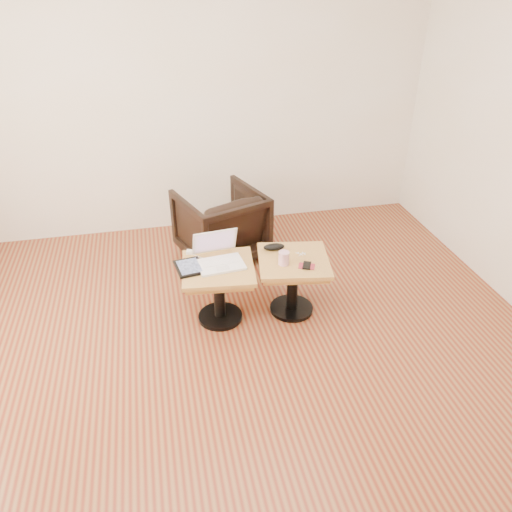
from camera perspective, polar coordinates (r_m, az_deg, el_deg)
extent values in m
cube|color=maroon|center=(3.38, -1.90, -13.45)|extent=(4.50, 4.50, 0.01)
cube|color=beige|center=(4.76, -7.56, 18.40)|extent=(4.50, 0.02, 2.70)
cylinder|color=black|center=(3.84, -4.10, -6.88)|extent=(0.33, 0.33, 0.03)
cylinder|color=black|center=(3.71, -4.22, -4.25)|extent=(0.08, 0.08, 0.40)
cube|color=#A96B39|center=(3.61, -4.33, -1.87)|extent=(0.52, 0.52, 0.04)
cube|color=olive|center=(3.59, -4.35, -1.40)|extent=(0.56, 0.56, 0.03)
cylinder|color=black|center=(3.92, 4.06, -5.97)|extent=(0.33, 0.33, 0.03)
cylinder|color=black|center=(3.80, 4.18, -3.36)|extent=(0.08, 0.08, 0.40)
cube|color=#A96B39|center=(3.70, 4.29, -1.01)|extent=(0.54, 0.54, 0.04)
cube|color=olive|center=(3.68, 4.31, -0.55)|extent=(0.59, 0.59, 0.03)
cube|color=white|center=(3.59, -4.05, -0.98)|extent=(0.35, 0.26, 0.02)
cube|color=silver|center=(3.61, -4.20, -0.57)|extent=(0.28, 0.14, 0.00)
cube|color=silver|center=(3.53, -3.78, -1.37)|extent=(0.09, 0.07, 0.00)
cube|color=white|center=(3.66, -4.74, 1.69)|extent=(0.33, 0.12, 0.21)
cube|color=#AA4B31|center=(3.66, -4.74, 1.69)|extent=(0.29, 0.10, 0.17)
cube|color=black|center=(3.58, -7.64, -1.28)|extent=(0.22, 0.26, 0.02)
cube|color=#191E38|center=(3.58, -7.65, -1.16)|extent=(0.18, 0.22, 0.00)
cube|color=white|center=(3.75, -7.63, 0.46)|extent=(0.05, 0.05, 0.02)
ellipsoid|color=black|center=(3.76, 2.07, 1.05)|extent=(0.17, 0.08, 0.05)
cylinder|color=#CF5F8E|center=(3.58, 3.20, -0.24)|extent=(0.10, 0.10, 0.10)
sphere|color=white|center=(3.72, 5.15, 0.23)|extent=(0.01, 0.01, 0.01)
sphere|color=white|center=(3.74, 5.36, 0.37)|extent=(0.01, 0.01, 0.01)
sphere|color=white|center=(3.73, 4.86, 0.35)|extent=(0.01, 0.01, 0.01)
sphere|color=white|center=(3.72, 5.61, 0.20)|extent=(0.01, 0.01, 0.01)
cylinder|color=white|center=(3.73, 5.15, 0.17)|extent=(0.07, 0.04, 0.00)
cube|color=#9E2639|center=(3.59, 5.82, -1.17)|extent=(0.14, 0.12, 0.01)
cube|color=black|center=(3.58, 5.83, -1.07)|extent=(0.09, 0.12, 0.01)
imported|color=black|center=(4.47, -4.05, 3.61)|extent=(0.87, 0.88, 0.63)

